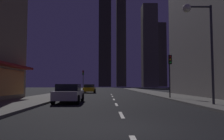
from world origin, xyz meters
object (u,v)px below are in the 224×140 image
Objects in this scene: car_parked_far at (89,89)px; street_lamp_right at (199,29)px; car_parked_near at (69,93)px; fire_hydrant_far_left at (61,93)px; traffic_light_far_left at (83,76)px; traffic_light_near_right at (170,66)px.

street_lamp_right is at bearing -68.58° from car_parked_far.
car_parked_near is 19.87m from car_parked_far.
fire_hydrant_far_left is at bearing 106.15° from car_parked_near.
car_parked_far is at bearing 111.42° from street_lamp_right.
street_lamp_right is (10.88, -30.57, 1.87)m from traffic_light_far_left.
car_parked_far is 1.01× the size of traffic_light_far_left.
traffic_light_far_left is (0.40, 19.60, 2.74)m from fire_hydrant_far_left.
traffic_light_far_left reaches higher than car_parked_far.
car_parked_far is 1.01× the size of traffic_light_near_right.
car_parked_far is 24.96m from street_lamp_right.
fire_hydrant_far_left is 16.39m from street_lamp_right.
street_lamp_right reaches higher than fire_hydrant_far_left.
car_parked_far is (0.00, 19.87, 0.00)m from car_parked_near.
traffic_light_near_right is 25.92m from traffic_light_far_left.
street_lamp_right is at bearing -90.97° from traffic_light_near_right.
traffic_light_far_left reaches higher than fire_hydrant_far_left.
traffic_light_far_left is (-1.90, 7.68, 2.45)m from car_parked_far.
car_parked_near is 10.42m from street_lamp_right.
traffic_light_far_left is at bearing 88.83° from fire_hydrant_far_left.
car_parked_far is at bearing 90.00° from car_parked_near.
traffic_light_near_right is (9.10, -15.79, 2.45)m from car_parked_far.
car_parked_near is 10.27m from traffic_light_near_right.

